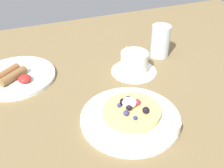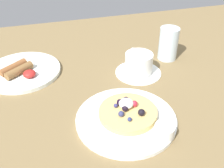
{
  "view_description": "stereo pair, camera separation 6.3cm",
  "coord_description": "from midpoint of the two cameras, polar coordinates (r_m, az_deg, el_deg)",
  "views": [
    {
      "loc": [
        -15.68,
        -55.55,
        45.0
      ],
      "look_at": [
        6.09,
        -1.03,
        4.0
      ],
      "focal_mm": 43.03,
      "sensor_mm": 36.0,
      "label": 1
    },
    {
      "loc": [
        -9.76,
        -57.56,
        45.0
      ],
      "look_at": [
        6.09,
        -1.03,
        4.0
      ],
      "focal_mm": 43.03,
      "sensor_mm": 36.0,
      "label": 2
    }
  ],
  "objects": [
    {
      "name": "ground_plane",
      "position": [
        0.74,
        -7.1,
        -4.13
      ],
      "size": [
        181.37,
        114.1,
        3.0
      ],
      "primitive_type": "cube",
      "color": "olive"
    },
    {
      "name": "pancake_plate",
      "position": [
        0.66,
        1.18,
        -7.35
      ],
      "size": [
        24.51,
        24.51,
        1.05
      ],
      "primitive_type": "cylinder",
      "color": "white",
      "rests_on": "ground_plane"
    },
    {
      "name": "pancake_with_berries",
      "position": [
        0.66,
        1.44,
        -5.72
      ],
      "size": [
        14.26,
        14.26,
        3.7
      ],
      "color": "#D8B569",
      "rests_on": "pancake_plate"
    },
    {
      "name": "syrup_ramekin",
      "position": [
        0.62,
        9.5,
        -9.01
      ],
      "size": [
        4.53,
        4.53,
        2.77
      ],
      "color": "white",
      "rests_on": "pancake_plate"
    },
    {
      "name": "breakfast_plate",
      "position": [
        0.87,
        -21.65,
        1.42
      ],
      "size": [
        23.24,
        23.24,
        1.19
      ],
      "primitive_type": "cylinder",
      "color": "white",
      "rests_on": "ground_plane"
    },
    {
      "name": "fried_breakfast",
      "position": [
        0.85,
        -22.88,
        1.51
      ],
      "size": [
        12.57,
        10.22,
        2.62
      ],
      "color": "brown",
      "rests_on": "breakfast_plate"
    },
    {
      "name": "coffee_saucer",
      "position": [
        0.84,
        2.54,
        2.78
      ],
      "size": [
        14.16,
        14.16,
        0.62
      ],
      "primitive_type": "cylinder",
      "color": "white",
      "rests_on": "ground_plane"
    },
    {
      "name": "coffee_cup",
      "position": [
        0.82,
        2.56,
        4.85
      ],
      "size": [
        8.42,
        11.51,
        6.01
      ],
      "color": "white",
      "rests_on": "coffee_saucer"
    },
    {
      "name": "water_glass",
      "position": [
        0.92,
        8.3,
        8.96
      ],
      "size": [
        6.27,
        6.27,
        10.81
      ],
      "primitive_type": "cylinder",
      "color": "silver",
      "rests_on": "ground_plane"
    }
  ]
}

